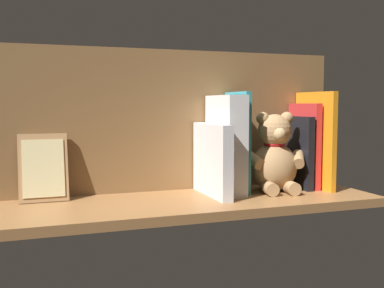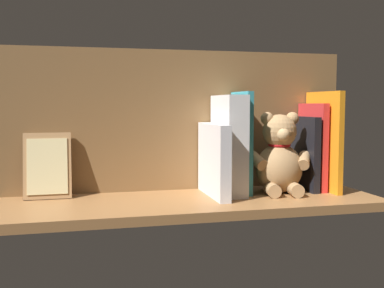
{
  "view_description": "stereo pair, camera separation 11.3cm",
  "coord_description": "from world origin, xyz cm",
  "px_view_note": "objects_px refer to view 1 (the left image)",
  "views": [
    {
      "loc": [
        37.89,
        106.27,
        22.98
      ],
      "look_at": [
        0.0,
        0.0,
        13.4
      ],
      "focal_mm": 43.72,
      "sensor_mm": 36.0,
      "label": 1
    },
    {
      "loc": [
        27.06,
        109.53,
        22.98
      ],
      "look_at": [
        0.0,
        0.0,
        13.4
      ],
      "focal_mm": 43.72,
      "sensor_mm": 36.0,
      "label": 2
    }
  ],
  "objects_px": {
    "dictionary_thick_white": "(226,144)",
    "picture_frame_leaning": "(43,168)",
    "teddy_bear": "(275,157)",
    "book_0": "(317,155)"
  },
  "relations": [
    {
      "from": "book_0",
      "to": "picture_frame_leaning",
      "type": "bearing_deg",
      "value": -2.66
    },
    {
      "from": "book_0",
      "to": "picture_frame_leaning",
      "type": "distance_m",
      "value": 0.74
    },
    {
      "from": "book_0",
      "to": "picture_frame_leaning",
      "type": "xyz_separation_m",
      "value": [
        0.74,
        -0.03,
        -0.01
      ]
    },
    {
      "from": "picture_frame_leaning",
      "to": "dictionary_thick_white",
      "type": "bearing_deg",
      "value": 173.4
    },
    {
      "from": "book_0",
      "to": "teddy_bear",
      "type": "bearing_deg",
      "value": 14.06
    },
    {
      "from": "dictionary_thick_white",
      "to": "picture_frame_leaning",
      "type": "xyz_separation_m",
      "value": [
        0.45,
        -0.05,
        -0.05
      ]
    },
    {
      "from": "dictionary_thick_white",
      "to": "picture_frame_leaning",
      "type": "distance_m",
      "value": 0.45
    },
    {
      "from": "teddy_bear",
      "to": "dictionary_thick_white",
      "type": "relative_size",
      "value": 0.83
    },
    {
      "from": "teddy_bear",
      "to": "book_0",
      "type": "bearing_deg",
      "value": -155.61
    },
    {
      "from": "book_0",
      "to": "dictionary_thick_white",
      "type": "bearing_deg",
      "value": 3.51
    }
  ]
}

